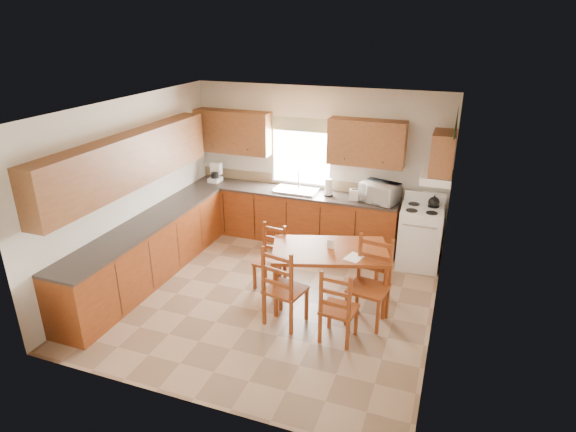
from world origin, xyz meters
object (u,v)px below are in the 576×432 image
(stove, at_px, (419,238))
(microwave, at_px, (379,192))
(chair_far_right, at_px, (369,283))
(chair_far_left, at_px, (270,258))
(chair_near_left, at_px, (339,305))
(chair_near_right, at_px, (285,285))
(dining_table, at_px, (329,276))

(stove, relative_size, microwave, 1.75)
(microwave, height_order, chair_far_right, microwave)
(chair_far_right, bearing_deg, chair_far_left, 173.78)
(stove, xyz_separation_m, microwave, (-0.72, 0.22, 0.60))
(chair_near_left, distance_m, chair_far_right, 0.56)
(microwave, distance_m, chair_far_left, 2.20)
(chair_near_left, height_order, chair_near_right, chair_near_right)
(chair_far_left, bearing_deg, stove, 43.60)
(dining_table, bearing_deg, stove, 38.93)
(dining_table, height_order, chair_near_left, chair_near_left)
(microwave, xyz_separation_m, chair_far_left, (-1.27, -1.70, -0.61))
(chair_near_right, bearing_deg, chair_far_right, -147.27)
(chair_far_left, height_order, chair_far_right, chair_far_right)
(microwave, bearing_deg, chair_near_left, -72.28)
(stove, bearing_deg, chair_near_left, -109.31)
(chair_near_left, height_order, chair_far_left, chair_near_left)
(stove, distance_m, dining_table, 1.91)
(stove, height_order, microwave, microwave)
(chair_far_left, distance_m, chair_far_right, 1.59)
(dining_table, bearing_deg, chair_near_right, -138.67)
(chair_near_left, distance_m, chair_near_right, 0.75)
(chair_far_left, bearing_deg, microwave, 60.34)
(stove, height_order, chair_far_left, stove)
(chair_near_left, bearing_deg, microwave, -84.82)
(stove, xyz_separation_m, chair_near_right, (-1.46, -2.25, 0.08))
(stove, bearing_deg, microwave, 160.34)
(dining_table, height_order, chair_near_right, chair_near_right)
(stove, distance_m, chair_near_right, 2.68)
(microwave, xyz_separation_m, chair_near_left, (0.01, -2.59, -0.59))
(stove, relative_size, chair_far_right, 0.84)
(chair_near_left, xyz_separation_m, chair_far_right, (0.26, 0.49, 0.08))
(microwave, distance_m, chair_far_right, 2.17)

